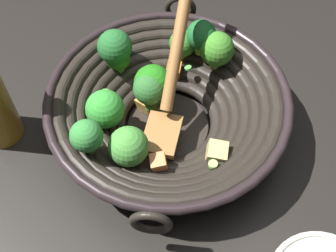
% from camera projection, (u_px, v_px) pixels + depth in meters
% --- Properties ---
extents(ground_plane, '(4.00, 4.00, 0.00)m').
position_uv_depth(ground_plane, '(168.00, 128.00, 0.71)').
color(ground_plane, black).
extents(wok, '(0.38, 0.36, 0.22)m').
position_uv_depth(wok, '(166.00, 105.00, 0.66)').
color(wok, black).
rests_on(wok, ground).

